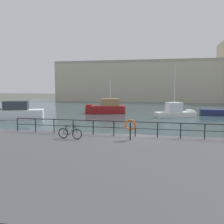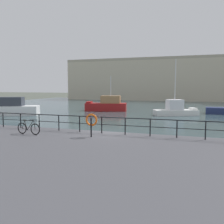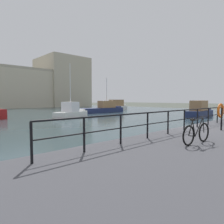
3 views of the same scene
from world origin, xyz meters
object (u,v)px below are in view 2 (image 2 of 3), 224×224
Objects in this scene: moored_small_launch at (107,105)px; parked_bicycle at (29,128)px; life_ring_stand at (91,121)px; moored_harbor_tender at (13,108)px; moored_red_daysailer at (176,110)px; harbor_building at (201,78)px.

moored_small_launch reaches higher than parked_bicycle.
life_ring_stand is (7.29, -23.09, 0.83)m from moored_small_launch.
moored_red_daysailer reaches higher than moored_harbor_tender.
parked_bicycle is at bearing -100.31° from harbor_building.
moored_harbor_tender is 0.91× the size of moored_red_daysailer.
moored_red_daysailer is (-3.53, -39.46, -5.47)m from harbor_building.
moored_small_launch reaches higher than moored_harbor_tender.
moored_small_launch is at bearing -111.18° from harbor_building.
parked_bicycle is (-10.96, -60.24, -5.04)m from harbor_building.
moored_small_launch is at bearing -158.68° from moored_harbor_tender.
moored_red_daysailer is 1.11× the size of moored_small_launch.
harbor_building is 52.30m from moored_harbor_tender.
parked_bicycle is at bearing -134.85° from moored_red_daysailer.
moored_harbor_tender is (-24.05, -46.14, -5.28)m from harbor_building.
harbor_building is at bearing 59.72° from moored_red_daysailer.
moored_red_daysailer is at bearing -95.11° from harbor_building.
harbor_building reaches higher than moored_red_daysailer.
moored_red_daysailer is 20.53m from life_ring_stand.
moored_harbor_tender is 19.24m from parked_bicycle.
moored_harbor_tender is at bearing 137.68° from parked_bicycle.
harbor_building is 9.00× the size of moored_harbor_tender.
life_ring_stand is (4.07, 0.55, 0.59)m from parked_bicycle.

